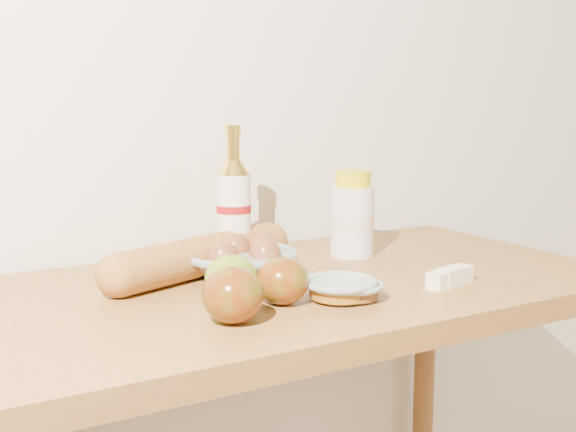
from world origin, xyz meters
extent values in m
cube|color=silver|center=(0.00, 1.51, 1.30)|extent=(3.50, 0.02, 2.60)
cube|color=#AA7537|center=(0.00, 1.18, 0.88)|extent=(1.20, 0.60, 0.04)
cylinder|color=brown|center=(0.55, 1.43, 0.43)|extent=(0.05, 0.05, 0.86)
cylinder|color=white|center=(-0.01, 1.33, 0.99)|extent=(0.08, 0.08, 0.17)
cylinder|color=maroon|center=(-0.01, 1.33, 1.01)|extent=(0.08, 0.08, 0.01)
cone|color=gold|center=(-0.01, 1.33, 1.09)|extent=(0.08, 0.08, 0.03)
cylinder|color=gold|center=(-0.01, 1.33, 1.12)|extent=(0.03, 0.03, 0.05)
cylinder|color=gold|center=(-0.01, 1.33, 1.15)|extent=(0.04, 0.04, 0.02)
cylinder|color=silver|center=(0.23, 1.29, 0.97)|extent=(0.11, 0.11, 0.14)
cylinder|color=beige|center=(0.23, 1.29, 0.97)|extent=(0.11, 0.11, 0.03)
cylinder|color=yellow|center=(0.23, 1.29, 1.05)|extent=(0.09, 0.09, 0.03)
torus|color=gray|center=(-0.04, 1.25, 0.94)|extent=(0.24, 0.24, 0.02)
ellipsoid|color=brown|center=(-0.08, 1.24, 0.94)|extent=(0.07, 0.07, 0.07)
ellipsoid|color=brown|center=(0.00, 1.23, 0.94)|extent=(0.07, 0.07, 0.07)
ellipsoid|color=brown|center=(-0.03, 1.29, 0.94)|extent=(0.07, 0.07, 0.07)
ellipsoid|color=brown|center=(-0.08, 1.29, 0.94)|extent=(0.07, 0.07, 0.07)
ellipsoid|color=brown|center=(0.02, 1.28, 0.94)|extent=(0.07, 0.07, 0.07)
cylinder|color=#B87B38|center=(-0.09, 1.29, 0.94)|extent=(0.36, 0.19, 0.07)
sphere|color=#B87B38|center=(-0.26, 1.23, 0.94)|extent=(0.09, 0.09, 0.07)
sphere|color=#B87B38|center=(0.07, 1.35, 0.94)|extent=(0.09, 0.09, 0.07)
ellipsoid|color=olive|center=(-0.12, 1.11, 0.94)|extent=(0.10, 0.10, 0.08)
cylinder|color=#473317|center=(-0.12, 1.11, 0.97)|extent=(0.01, 0.01, 0.01)
ellipsoid|color=maroon|center=(-0.16, 1.02, 0.94)|extent=(0.11, 0.11, 0.08)
cylinder|color=#482E18|center=(-0.16, 1.02, 0.97)|extent=(0.01, 0.01, 0.01)
ellipsoid|color=#8B0708|center=(-0.06, 1.07, 0.94)|extent=(0.09, 0.09, 0.07)
cylinder|color=#4C3119|center=(-0.06, 1.07, 0.97)|extent=(0.01, 0.01, 0.01)
torus|color=#8D9A94|center=(0.05, 1.03, 0.92)|extent=(0.10, 0.10, 0.01)
cylinder|color=brown|center=(0.05, 1.03, 0.91)|extent=(0.08, 0.08, 0.02)
torus|color=#8F9C98|center=(0.03, 1.04, 0.93)|extent=(0.13, 0.13, 0.01)
cylinder|color=brown|center=(0.03, 1.04, 0.92)|extent=(0.11, 0.11, 0.02)
cube|color=#F5F2BE|center=(0.24, 1.02, 0.91)|extent=(0.11, 0.06, 0.03)
cube|color=#F3EBCE|center=(0.24, 1.02, 0.91)|extent=(0.06, 0.04, 0.03)
camera|label=1|loc=(-0.59, 0.14, 1.21)|focal=45.00mm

